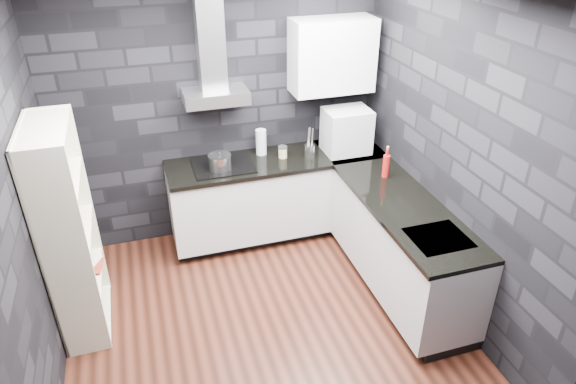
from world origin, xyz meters
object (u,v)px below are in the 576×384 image
storage_jar (283,153)px  utensil_crock (310,151)px  appliance_garage (346,131)px  fruit_bowl (68,234)px  glass_vase (261,142)px  pot (220,162)px  red_bottle (386,166)px  bookshelf (69,233)px

storage_jar → utensil_crock: bearing=-16.3°
appliance_garage → fruit_bowl: (-2.64, -0.80, -0.19)m
storage_jar → glass_vase: bearing=142.3°
pot → glass_vase: 0.51m
storage_jar → fruit_bowl: storage_jar is taller
utensil_crock → storage_jar: bearing=163.7°
storage_jar → pot: bearing=-173.8°
utensil_crock → red_bottle: 0.81m
appliance_garage → bookshelf: size_ratio=0.25×
storage_jar → utensil_crock: (0.26, -0.08, 0.01)m
fruit_bowl → pot: bearing=30.4°
utensil_crock → pot: bearing=179.6°
pot → appliance_garage: bearing=0.9°
storage_jar → fruit_bowl: bearing=-156.7°
appliance_garage → pot: bearing=-179.1°
fruit_bowl → utensil_crock: bearing=19.1°
red_bottle → appliance_garage: bearing=102.3°
bookshelf → fruit_bowl: 0.07m
utensil_crock → bookshelf: bookshelf is taller
bookshelf → pot: bearing=18.7°
utensil_crock → red_bottle: (0.54, -0.60, 0.04)m
glass_vase → red_bottle: glass_vase is taller
pot → storage_jar: 0.65m
pot → utensil_crock: bearing=-0.4°
glass_vase → appliance_garage: (0.84, -0.19, 0.09)m
storage_jar → bookshelf: size_ratio=0.06×
pot → fruit_bowl: (-1.33, -0.78, -0.04)m
glass_vase → utensil_crock: size_ratio=2.00×
red_bottle → bookshelf: bearing=-177.7°
glass_vase → red_bottle: size_ratio=1.21×
glass_vase → bookshelf: 2.03m
red_bottle → bookshelf: (-2.78, -0.11, -0.11)m
utensil_crock → fruit_bowl: utensil_crock is taller
glass_vase → red_bottle: 1.28m
utensil_crock → appliance_garage: bearing=3.8°
appliance_garage → red_bottle: appliance_garage is taller
pot → glass_vase: size_ratio=0.81×
storage_jar → fruit_bowl: 2.16m
red_bottle → pot: bearing=157.2°
glass_vase → red_bottle: (0.98, -0.82, -0.02)m
glass_vase → bookshelf: bearing=-152.6°
storage_jar → bookshelf: bearing=-158.3°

